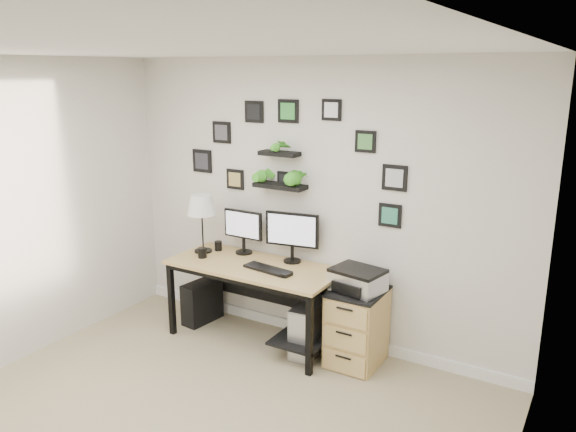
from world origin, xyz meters
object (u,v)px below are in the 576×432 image
Objects in this scene: mug at (202,253)px; pc_tower_black at (202,302)px; monitor_right at (292,233)px; file_cabinet at (357,327)px; table_lamp at (202,206)px; pc_tower_grey at (309,328)px; desk at (259,277)px; monitor_left at (243,228)px; printer at (357,280)px.

mug reaches higher than pc_tower_black.
monitor_right reaches higher than mug.
pc_tower_black is 0.63× the size of file_cabinet.
monitor_right is 5.34× the size of mug.
table_lamp is at bearing -179.08° from file_cabinet.
file_cabinet is at bearing -11.42° from monitor_right.
pc_tower_grey is at bearing 5.44° from pc_tower_black.
desk reaches higher than pc_tower_grey.
monitor_right is (0.23, 0.21, 0.40)m from desk.
monitor_left reaches higher than desk.
monitor_left reaches higher than pc_tower_black.
desk is 0.51m from monitor_right.
monitor_right reaches higher than monitor_left.
table_lamp is at bearing -169.10° from monitor_right.
desk is 3.43× the size of printer.
printer is (-0.01, 0.00, 0.43)m from file_cabinet.
pc_tower_black is 1.25m from pc_tower_grey.
monitor_left is 1.15m from pc_tower_grey.
monitor_right is 0.89× the size of table_lamp.
monitor_left is 0.64× the size of file_cabinet.
file_cabinet is 1.44× the size of printer.
desk is 3.81× the size of pc_tower_black.
desk is at bearing -176.55° from file_cabinet.
mug is 0.19× the size of pc_tower_grey.
desk is at bearing -179.83° from pc_tower_grey.
printer is (0.96, 0.06, 0.14)m from desk.
table_lamp reaches higher than printer.
mug reaches higher than pc_tower_grey.
mug reaches higher than file_cabinet.
mug is (-0.57, -0.11, 0.17)m from desk.
table_lamp is at bearing 5.66° from pc_tower_black.
table_lamp is (-0.37, -0.16, 0.21)m from monitor_left.
file_cabinet is at bearing 7.46° from pc_tower_grey.
mug is at bearing -37.65° from pc_tower_black.
mug is 1.61m from file_cabinet.
mug is at bearing -158.12° from monitor_right.
file_cabinet is at bearing 0.92° from table_lamp.
desk is 16.85× the size of mug.
file_cabinet reaches higher than pc_tower_grey.
pc_tower_grey is (0.30, -0.20, -0.79)m from monitor_right.
table_lamp is 1.69m from printer.
pc_tower_black is at bearing -169.64° from monitor_right.
printer reaches higher than pc_tower_black.
desk is at bearing -138.33° from monitor_right.
desk is 2.39× the size of file_cabinet.
table_lamp is 1.16× the size of pc_tower_grey.
desk is 0.97m from printer.
table_lamp is (-0.91, -0.17, 0.18)m from monitor_right.
table_lamp is (-0.68, 0.03, 0.58)m from desk.
printer is (1.52, 0.17, -0.03)m from mug.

